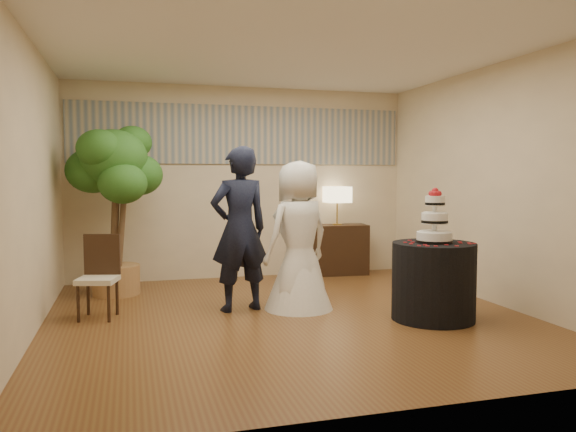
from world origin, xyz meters
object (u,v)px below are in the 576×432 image
object	(u,v)px
cake_table	(433,281)
side_chair	(98,277)
groom	(239,229)
wedding_cake	(435,215)
console	(337,250)
ficus_tree	(115,208)
bride	(299,235)
table_lamp	(337,206)

from	to	relation	value
cake_table	side_chair	distance (m)	3.52
groom	wedding_cake	xyz separation A→B (m)	(1.87, -0.95, 0.18)
cake_table	console	size ratio (longest dim) A/B	0.94
ficus_tree	bride	bearing A→B (deg)	-34.19
groom	console	xyz separation A→B (m)	(1.86, 1.86, -0.53)
ficus_tree	cake_table	bearing A→B (deg)	-34.35
console	groom	bearing A→B (deg)	-130.45
cake_table	ficus_tree	size ratio (longest dim) A/B	0.39
groom	bride	size ratio (longest dim) A/B	1.09
wedding_cake	ficus_tree	bearing A→B (deg)	145.65
bride	side_chair	bearing A→B (deg)	-25.80
groom	table_lamp	distance (m)	2.64
table_lamp	ficus_tree	world-z (taller)	ficus_tree
table_lamp	side_chair	distance (m)	3.88
side_chair	bride	bearing A→B (deg)	10.18
side_chair	groom	bearing A→B (deg)	12.55
groom	console	size ratio (longest dim) A/B	2.00
groom	ficus_tree	world-z (taller)	ficus_tree
wedding_cake	ficus_tree	xyz separation A→B (m)	(-3.22, 2.20, 0.00)
wedding_cake	side_chair	xyz separation A→B (m)	(-3.38, 1.00, -0.66)
wedding_cake	side_chair	size ratio (longest dim) A/B	0.65
console	ficus_tree	distance (m)	3.35
groom	side_chair	size ratio (longest dim) A/B	2.08
cake_table	ficus_tree	world-z (taller)	ficus_tree
table_lamp	ficus_tree	distance (m)	3.27
wedding_cake	cake_table	bearing A→B (deg)	0.00
groom	ficus_tree	distance (m)	1.85
console	side_chair	world-z (taller)	side_chair
bride	wedding_cake	world-z (taller)	bride
cake_table	console	distance (m)	2.81
bride	wedding_cake	xyz separation A→B (m)	(1.22, -0.84, 0.26)
bride	cake_table	bearing A→B (deg)	123.78
ficus_tree	side_chair	xyz separation A→B (m)	(-0.16, -1.20, -0.66)
bride	table_lamp	bearing A→B (deg)	-143.16
wedding_cake	ficus_tree	world-z (taller)	ficus_tree
ficus_tree	side_chair	bearing A→B (deg)	-97.52
table_lamp	side_chair	size ratio (longest dim) A/B	0.66
groom	console	bearing A→B (deg)	-146.44
table_lamp	side_chair	bearing A→B (deg)	-151.71
bride	ficus_tree	distance (m)	2.43
console	table_lamp	bearing A→B (deg)	0.00
ficus_tree	wedding_cake	bearing A→B (deg)	-34.35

